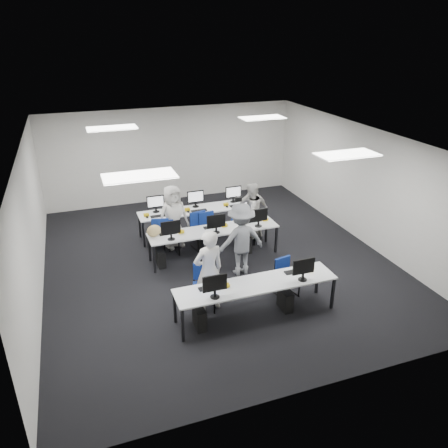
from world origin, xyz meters
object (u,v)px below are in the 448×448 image
object	(u,v)px
desk_mid	(214,231)
chair_2	(169,244)
chair_7	(243,227)
student_1	(251,211)
photographer	(241,240)
chair_3	(201,237)
chair_6	(204,231)
chair_1	(286,284)
chair_0	(204,295)
desk_front	(256,286)
chair_4	(246,232)
student_3	(252,210)
student_0	(209,271)
student_2	(173,217)
chair_5	(161,238)

from	to	relation	value
desk_mid	chair_2	distance (m)	1.21
chair_7	student_1	distance (m)	0.51
desk_mid	photographer	size ratio (longest dim) A/B	1.87
chair_2	chair_3	world-z (taller)	chair_3
desk_mid	chair_6	world-z (taller)	chair_6
chair_1	chair_3	xyz separation A→B (m)	(-1.06, 2.72, 0.03)
chair_0	desk_front	bearing A→B (deg)	-17.89
desk_front	desk_mid	world-z (taller)	same
chair_4	chair_3	bearing A→B (deg)	-163.12
desk_mid	chair_2	size ratio (longest dim) A/B	3.80
chair_2	chair_4	distance (m)	2.09
chair_4	student_3	distance (m)	0.63
chair_3	chair_4	distance (m)	1.23
chair_3	student_1	bearing A→B (deg)	-4.63
chair_7	chair_3	bearing A→B (deg)	169.01
chair_4	chair_6	world-z (taller)	chair_4
chair_7	photographer	distance (m)	1.98
desk_mid	student_0	size ratio (longest dim) A/B	1.83
chair_7	student_1	bearing A→B (deg)	-49.11
chair_1	chair_2	distance (m)	3.28
desk_mid	chair_4	distance (m)	1.24
chair_2	chair_6	distance (m)	1.13
student_3	student_2	bearing A→B (deg)	-168.65
chair_7	photographer	world-z (taller)	photographer
desk_front	student_3	size ratio (longest dim) A/B	2.15
chair_4	chair_7	size ratio (longest dim) A/B	0.96
desk_front	chair_6	distance (m)	3.57
chair_4	desk_mid	bearing A→B (deg)	-134.52
photographer	student_0	bearing A→B (deg)	42.85
student_0	student_1	world-z (taller)	student_0
desk_front	chair_5	size ratio (longest dim) A/B	3.49
chair_2	chair_0	bearing A→B (deg)	-92.36
chair_2	desk_front	bearing A→B (deg)	-77.61
chair_0	chair_3	bearing A→B (deg)	91.40
student_1	chair_3	bearing A→B (deg)	-18.39
chair_3	student_2	world-z (taller)	student_2
chair_5	chair_6	world-z (taller)	chair_5
photographer	desk_mid	bearing A→B (deg)	-73.68
desk_front	chair_6	world-z (taller)	chair_6
chair_3	student_0	world-z (taller)	student_0
desk_front	chair_6	size ratio (longest dim) A/B	3.59
desk_mid	chair_0	size ratio (longest dim) A/B	3.52
desk_mid	chair_4	bearing A→B (deg)	24.94
student_2	photographer	world-z (taller)	photographer
student_3	photographer	bearing A→B (deg)	-107.19
student_2	photographer	bearing A→B (deg)	-73.40
desk_front	student_0	bearing A→B (deg)	147.30
chair_2	photographer	size ratio (longest dim) A/B	0.49
desk_front	chair_4	size ratio (longest dim) A/B	3.51
student_0	student_1	distance (m)	3.45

